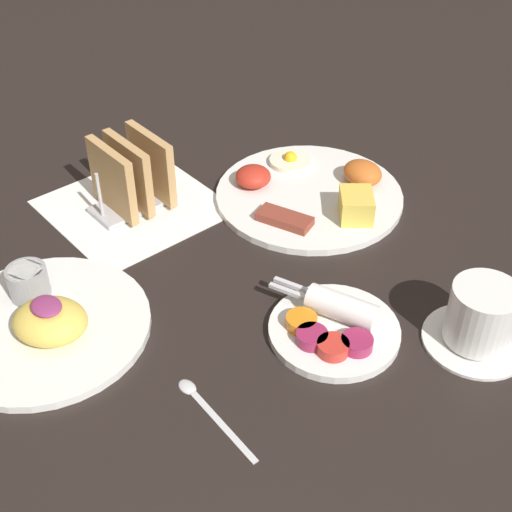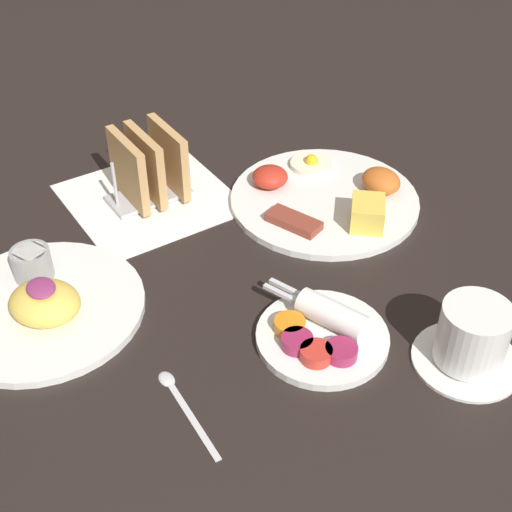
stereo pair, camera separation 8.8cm
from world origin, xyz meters
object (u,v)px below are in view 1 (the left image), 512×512
Objects in this scene: plate_condiments at (334,327)px; plate_foreground at (44,320)px; toast_rack at (132,175)px; plate_breakfast at (313,192)px; coffee_cup at (481,319)px.

plate_condiments is 0.70× the size of plate_foreground.
plate_foreground is 0.26m from toast_rack.
plate_foreground reaches higher than plate_breakfast.
toast_rack is at bearing -163.38° from coffee_cup.
coffee_cup is (0.34, 0.36, 0.02)m from plate_foreground.
plate_breakfast is 0.26m from toast_rack.
toast_rack reaches higher than plate_condiments.
coffee_cup is at bearing -10.62° from plate_breakfast.
plate_condiments is at bearing 4.62° from toast_rack.
toast_rack is 0.97× the size of coffee_cup.
plate_breakfast is at bearing 140.88° from plate_condiments.
plate_condiments is (0.22, -0.18, 0.00)m from plate_breakfast.
toast_rack is (-0.37, -0.03, 0.04)m from plate_condiments.
plate_breakfast is 0.34m from coffee_cup.
plate_condiments is at bearing -39.12° from plate_breakfast.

